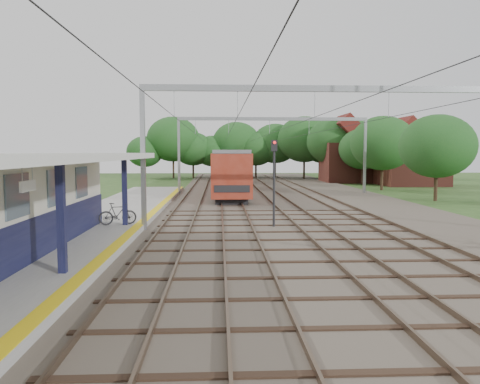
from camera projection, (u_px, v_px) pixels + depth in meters
name	position (u px, v px, depth m)	size (l,w,h in m)	color
ground	(303.00, 381.00, 7.79)	(160.00, 160.00, 0.00)	#2D4C1E
ballast_bed	(286.00, 199.00, 37.83)	(18.00, 90.00, 0.10)	#473D33
platform	(86.00, 232.00, 21.37)	(5.00, 52.00, 0.35)	gray
yellow_stripe	(135.00, 228.00, 21.46)	(0.45, 52.00, 0.01)	yellow
rail_tracks	(255.00, 198.00, 37.71)	(11.80, 88.00, 0.15)	brown
catenary_system	(287.00, 128.00, 32.64)	(17.22, 88.00, 7.00)	gray
tree_band	(257.00, 145.00, 64.41)	(31.72, 30.88, 8.82)	#382619
house_near	(412.00, 160.00, 54.27)	(7.00, 6.12, 7.89)	brown
house_far	(354.00, 157.00, 60.00)	(8.00, 6.12, 8.66)	brown
bicycle	(118.00, 214.00, 22.37)	(0.50, 1.77, 1.06)	black
train	(227.00, 168.00, 50.76)	(2.97, 37.01, 3.90)	black
signal_post	(274.00, 173.00, 23.26)	(0.32, 0.28, 4.43)	black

